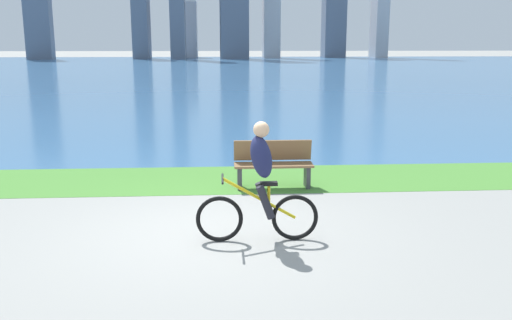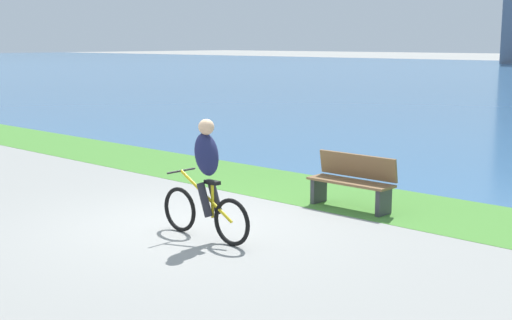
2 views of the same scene
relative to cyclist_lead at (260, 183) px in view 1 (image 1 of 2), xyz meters
name	(u,v)px [view 1 (image 1 of 2)]	position (x,y,z in m)	size (l,w,h in m)	color
ground_plane	(213,233)	(-0.67, 0.36, -0.84)	(300.00, 300.00, 0.00)	gray
grass_strip_bayside	(215,179)	(-0.67, 3.55, -0.84)	(120.00, 2.31, 0.01)	#478433
bay_water_surface	(219,69)	(-0.67, 48.30, -0.84)	(300.00, 87.20, 0.00)	#386693
cyclist_lead	(260,183)	(0.00, 0.00, 0.00)	(1.72, 0.52, 1.70)	black
bench_near_path	(273,164)	(0.46, 2.89, -0.39)	(1.50, 0.47, 0.90)	brown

